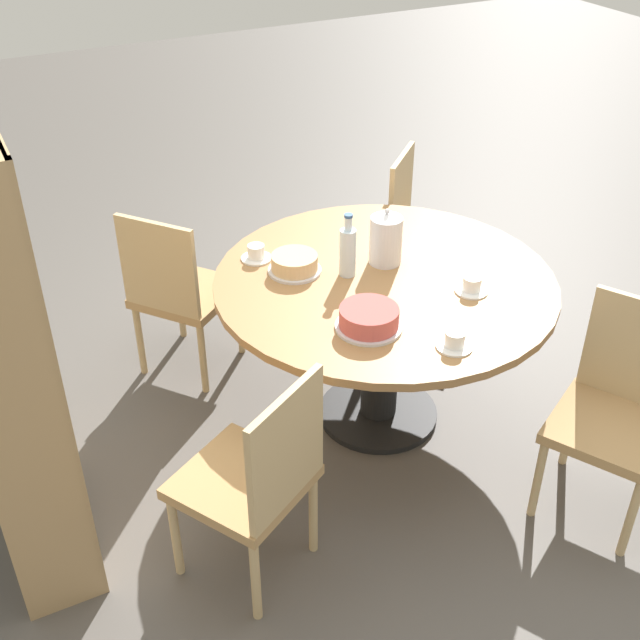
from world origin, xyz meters
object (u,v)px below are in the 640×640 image
(chair_b, at_px, (422,231))
(water_bottle, at_px, (348,251))
(bookshelf, at_px, (8,353))
(cake_main, at_px, (369,319))
(chair_a, at_px, (617,409))
(chair_d, at_px, (256,478))
(cup_c, at_px, (455,341))
(chair_c, at_px, (179,290))
(cup_a, at_px, (472,286))
(cake_second, at_px, (295,264))
(coffee_pot, at_px, (386,239))
(cup_b, at_px, (256,254))

(chair_b, xyz_separation_m, water_bottle, (-0.64, 0.81, 0.39))
(bookshelf, relative_size, cake_main, 6.51)
(chair_a, relative_size, cake_main, 3.44)
(chair_d, relative_size, cup_c, 6.54)
(chair_c, height_order, cup_a, chair_c)
(cake_second, xyz_separation_m, cup_c, (-0.76, -0.29, -0.01))
(chair_d, bearing_deg, cup_a, 165.63)
(coffee_pot, xyz_separation_m, cup_b, (0.27, 0.49, -0.09))
(chair_c, xyz_separation_m, cup_b, (-0.35, -0.26, 0.31))
(cake_second, bearing_deg, cup_c, -159.40)
(chair_d, height_order, cup_a, chair_d)
(cake_main, bearing_deg, chair_c, 22.81)
(coffee_pot, relative_size, cake_main, 0.98)
(cake_second, distance_m, cup_a, 0.74)
(chair_c, distance_m, cup_b, 0.54)
(coffee_pot, xyz_separation_m, cake_main, (-0.41, 0.31, -0.07))
(water_bottle, bearing_deg, coffee_pot, -83.90)
(cake_main, bearing_deg, chair_b, -41.95)
(chair_d, height_order, bookshelf, bookshelf)
(bookshelf, xyz_separation_m, cup_b, (0.37, -1.08, -0.06))
(chair_d, height_order, cake_main, chair_d)
(cup_a, relative_size, cup_b, 1.00)
(bookshelf, bearing_deg, chair_c, 131.71)
(cup_a, bearing_deg, chair_d, 106.26)
(cake_second, xyz_separation_m, cup_b, (0.17, 0.10, -0.01))
(chair_b, xyz_separation_m, bookshelf, (-0.72, 2.18, 0.36))
(cup_a, bearing_deg, chair_a, -154.27)
(coffee_pot, bearing_deg, chair_a, -153.69)
(cup_c, bearing_deg, chair_c, 26.90)
(water_bottle, distance_m, cake_main, 0.41)
(water_bottle, xyz_separation_m, cake_main, (-0.39, 0.12, -0.07))
(chair_a, distance_m, cup_c, 0.72)
(cake_main, bearing_deg, cup_a, -85.18)
(chair_b, height_order, cup_b, chair_b)
(coffee_pot, bearing_deg, cup_c, 171.79)
(bookshelf, bearing_deg, water_bottle, 93.24)
(cup_b, xyz_separation_m, cup_c, (-0.94, -0.39, 0.00))
(chair_d, xyz_separation_m, water_bottle, (0.67, -0.71, 0.39))
(cup_c, bearing_deg, cake_main, 40.95)
(chair_a, xyz_separation_m, water_bottle, (0.95, 0.67, 0.39))
(chair_a, height_order, cake_second, chair_a)
(chair_d, distance_m, coffee_pot, 1.20)
(water_bottle, bearing_deg, chair_b, -51.58)
(chair_b, relative_size, chair_d, 1.00)
(cup_a, bearing_deg, chair_b, -23.26)
(chair_c, bearing_deg, cake_second, 176.22)
(bookshelf, xyz_separation_m, cup_c, (-0.56, -1.47, -0.06))
(water_bottle, distance_m, cup_b, 0.42)
(chair_c, xyz_separation_m, cup_a, (-1.00, -0.94, 0.31))
(chair_c, bearing_deg, chair_b, -128.90)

